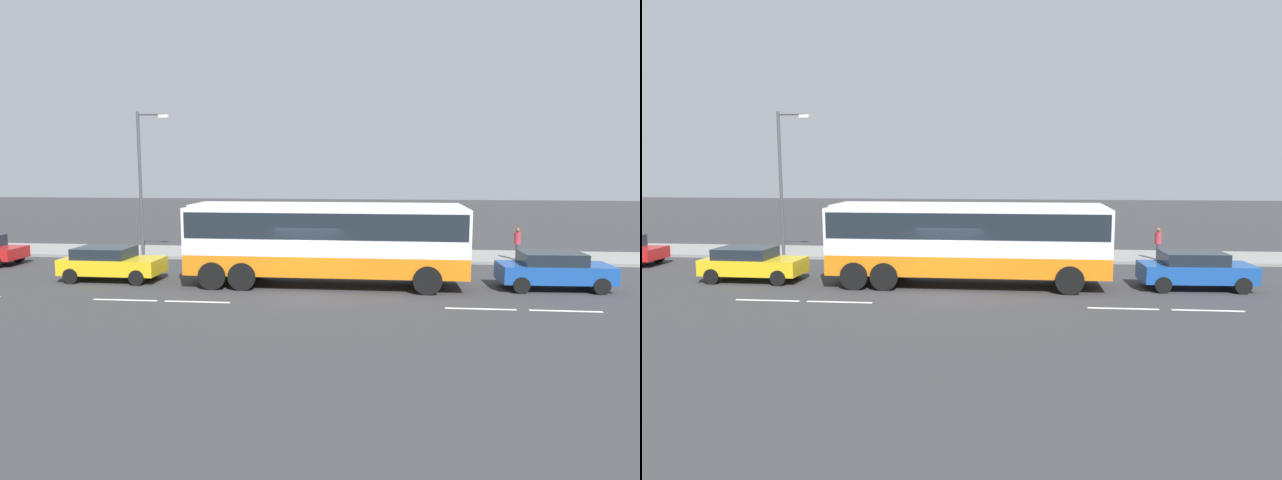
% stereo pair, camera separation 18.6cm
% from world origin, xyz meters
% --- Properties ---
extents(ground_plane, '(120.00, 120.00, 0.00)m').
position_xyz_m(ground_plane, '(0.00, 0.00, 0.00)').
color(ground_plane, '#333335').
extents(sidewalk_curb, '(80.00, 4.00, 0.15)m').
position_xyz_m(sidewalk_curb, '(0.00, 8.80, 0.07)').
color(sidewalk_curb, gray).
rests_on(sidewalk_curb, ground_plane).
extents(lane_centreline, '(39.54, 0.16, 0.01)m').
position_xyz_m(lane_centreline, '(-1.16, -2.19, 0.00)').
color(lane_centreline, white).
rests_on(lane_centreline, ground_plane).
extents(coach_bus, '(11.20, 2.85, 3.33)m').
position_xyz_m(coach_bus, '(0.62, 1.09, 2.07)').
color(coach_bus, orange).
rests_on(coach_bus, ground_plane).
extents(car_yellow_taxi, '(4.20, 1.99, 1.43)m').
position_xyz_m(car_yellow_taxi, '(-8.58, 1.20, 0.77)').
color(car_yellow_taxi, gold).
rests_on(car_yellow_taxi, ground_plane).
extents(car_blue_saloon, '(4.35, 2.03, 1.48)m').
position_xyz_m(car_blue_saloon, '(9.63, 1.30, 0.79)').
color(car_blue_saloon, '#194799').
rests_on(car_blue_saloon, ground_plane).
extents(pedestrian_near_curb, '(0.32, 0.32, 1.61)m').
position_xyz_m(pedestrian_near_curb, '(9.66, 7.52, 1.08)').
color(pedestrian_near_curb, '#38334C').
rests_on(pedestrian_near_curb, sidewalk_curb).
extents(pedestrian_at_crossing, '(0.32, 0.32, 1.61)m').
position_xyz_m(pedestrian_at_crossing, '(6.87, 8.66, 1.07)').
color(pedestrian_at_crossing, black).
rests_on(pedestrian_at_crossing, sidewalk_curb).
extents(street_lamp, '(1.72, 0.24, 7.45)m').
position_xyz_m(street_lamp, '(-9.47, 7.03, 4.39)').
color(street_lamp, '#47474C').
rests_on(street_lamp, sidewalk_curb).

